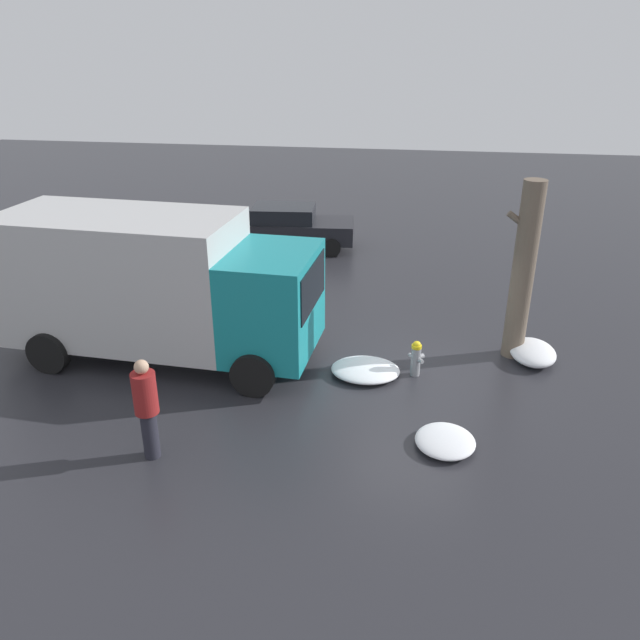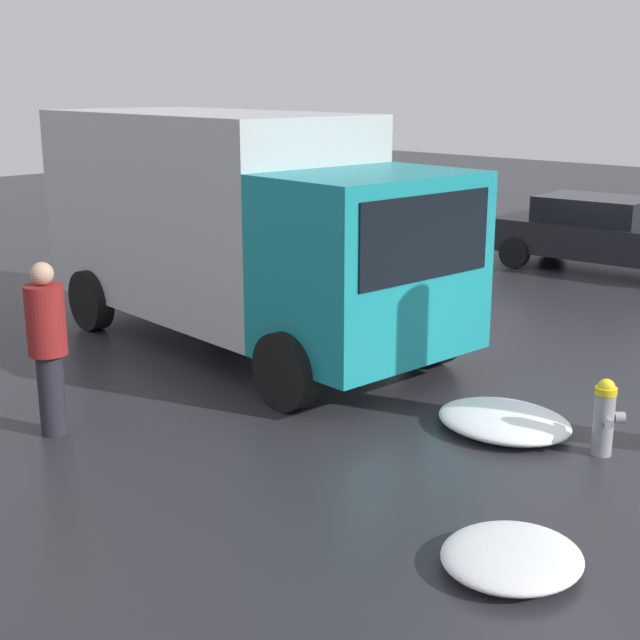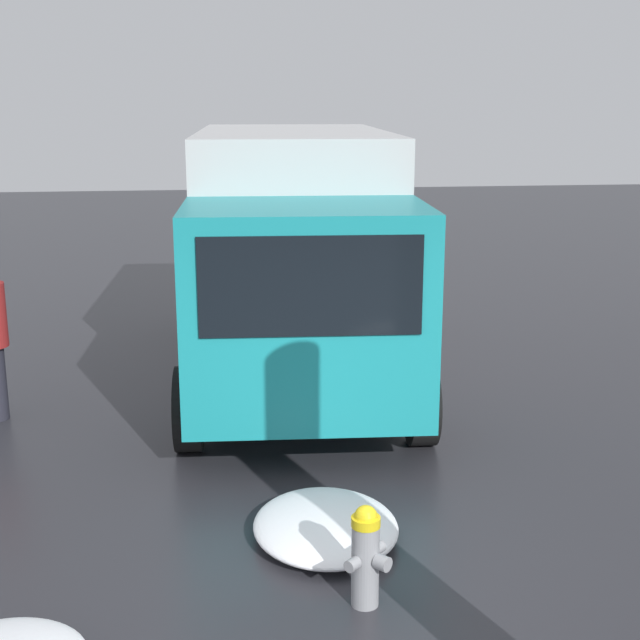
% 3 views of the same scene
% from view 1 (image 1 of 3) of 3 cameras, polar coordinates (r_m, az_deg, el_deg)
% --- Properties ---
extents(ground_plane, '(60.00, 60.00, 0.00)m').
position_cam_1_polar(ground_plane, '(13.41, 8.65, -4.97)').
color(ground_plane, '#28282D').
extents(fire_hydrant, '(0.36, 0.36, 0.79)m').
position_cam_1_polar(fire_hydrant, '(13.22, 8.77, -3.42)').
color(fire_hydrant, gray).
rests_on(fire_hydrant, ground_plane).
extents(tree_trunk, '(0.73, 0.48, 3.93)m').
position_cam_1_polar(tree_trunk, '(13.98, 18.06, 4.22)').
color(tree_trunk, '#6B5B4C').
rests_on(tree_trunk, ground_plane).
extents(delivery_truck, '(6.84, 3.02, 3.18)m').
position_cam_1_polar(delivery_truck, '(13.84, -14.93, 3.31)').
color(delivery_truck, teal).
rests_on(delivery_truck, ground_plane).
extents(pedestrian, '(0.40, 0.40, 1.84)m').
position_cam_1_polar(pedestrian, '(10.70, -15.59, -7.53)').
color(pedestrian, '#23232D').
rests_on(pedestrian, ground_plane).
extents(parked_car, '(4.40, 2.22, 1.43)m').
position_cam_1_polar(parked_car, '(21.27, -2.88, 8.53)').
color(parked_car, black).
rests_on(parked_car, ground_plane).
extents(snow_pile_by_hydrant, '(1.05, 1.13, 0.20)m').
position_cam_1_polar(snow_pile_by_hydrant, '(11.26, 11.37, -10.78)').
color(snow_pile_by_hydrant, white).
rests_on(snow_pile_by_hydrant, ground_plane).
extents(snow_pile_curbside, '(0.98, 1.35, 0.36)m').
position_cam_1_polar(snow_pile_curbside, '(14.56, 18.88, -2.81)').
color(snow_pile_curbside, white).
rests_on(snow_pile_curbside, ground_plane).
extents(snow_pile_by_tree, '(1.46, 1.22, 0.23)m').
position_cam_1_polar(snow_pile_by_tree, '(13.24, 4.17, -4.56)').
color(snow_pile_by_tree, white).
rests_on(snow_pile_by_tree, ground_plane).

